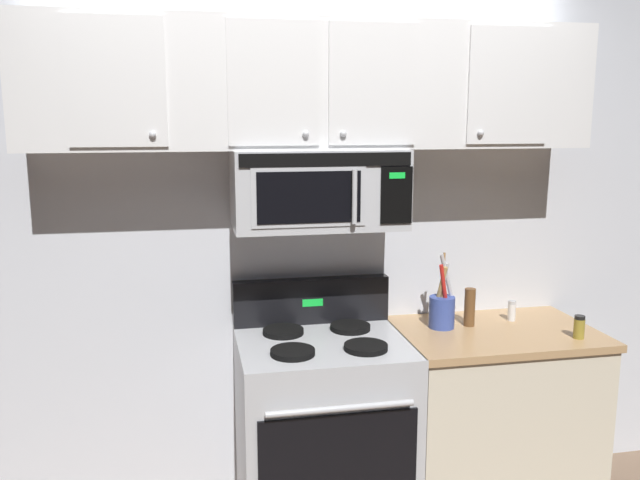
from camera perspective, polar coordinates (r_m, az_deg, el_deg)
name	(u,v)px	position (r m, az deg, el deg)	size (l,w,h in m)	color
back_wall	(308,229)	(3.23, -1.05, 0.95)	(5.20, 0.10, 2.70)	silver
stove_range	(323,431)	(3.16, 0.24, -16.16)	(0.76, 0.69, 1.12)	#B7BABF
over_range_microwave	(318,189)	(2.95, -0.20, 4.47)	(0.76, 0.43, 0.35)	#B7BABF
upper_cabinets	(316,86)	(2.97, -0.32, 13.20)	(2.50, 0.36, 0.55)	silver
counter_segment	(492,417)	(3.42, 14.61, -14.62)	(0.93, 0.65, 0.90)	beige
utensil_crock_blue	(442,308)	(3.20, 10.51, -5.81)	(0.14, 0.12, 0.36)	#384C9E
salt_shaker	(512,311)	(3.40, 16.25, -5.90)	(0.04, 0.04, 0.10)	white
pepper_mill	(470,307)	(3.26, 12.81, -5.69)	(0.05, 0.05, 0.18)	brown
spice_jar	(579,327)	(3.23, 21.49, -7.02)	(0.05, 0.05, 0.11)	olive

